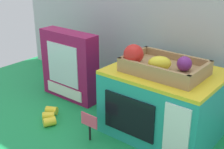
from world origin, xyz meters
TOP-DOWN VIEW (x-y plane):
  - ground_plane at (0.00, 0.00)m, footprint 1.70×1.70m
  - display_back_panel at (0.00, 0.27)m, footprint 1.61×0.03m
  - toy_microwave at (0.18, 0.03)m, footprint 0.37×0.30m
  - food_groups_crate at (0.17, -0.00)m, footprint 0.26×0.17m
  - cookie_set_box at (-0.28, 0.02)m, footprint 0.27×0.08m
  - price_sign at (0.02, -0.18)m, footprint 0.07×0.01m
  - loose_toy_banana at (-0.20, -0.17)m, footprint 0.11×0.11m

SIDE VIEW (x-z plane):
  - ground_plane at x=0.00m, z-range 0.00..0.00m
  - loose_toy_banana at x=-0.20m, z-range 0.00..0.03m
  - price_sign at x=0.02m, z-range 0.02..0.12m
  - toy_microwave at x=0.18m, z-range 0.00..0.23m
  - cookie_set_box at x=-0.28m, z-range 0.00..0.30m
  - food_groups_crate at x=0.17m, z-range 0.22..0.31m
  - display_back_panel at x=0.00m, z-range 0.00..0.79m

